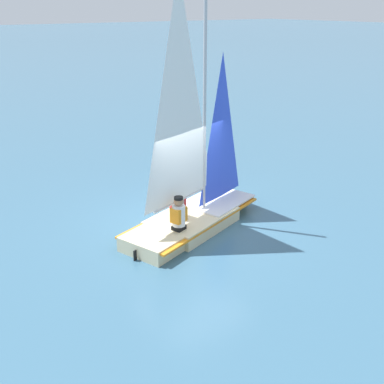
# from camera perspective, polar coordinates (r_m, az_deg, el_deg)

# --- Properties ---
(ground_plane) EXTENTS (260.00, 260.00, 0.00)m
(ground_plane) POSITION_cam_1_polar(r_m,az_deg,el_deg) (12.10, 0.00, -4.20)
(ground_plane) COLOR #38607A
(sailboat_main) EXTENTS (2.58, 4.23, 6.10)m
(sailboat_main) POSITION_cam_1_polar(r_m,az_deg,el_deg) (11.73, 0.01, -0.06)
(sailboat_main) COLOR beige
(sailboat_main) RESTS_ON ground_plane
(sailor_helm) EXTENTS (0.38, 0.40, 1.16)m
(sailor_helm) POSITION_cam_1_polar(r_m,az_deg,el_deg) (11.71, -1.67, -1.79)
(sailor_helm) COLOR black
(sailor_helm) RESTS_ON ground_plane
(sailor_crew) EXTENTS (0.38, 0.40, 1.16)m
(sailor_crew) POSITION_cam_1_polar(r_m,az_deg,el_deg) (11.07, -1.58, -3.15)
(sailor_crew) COLOR black
(sailor_crew) RESTS_ON ground_plane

